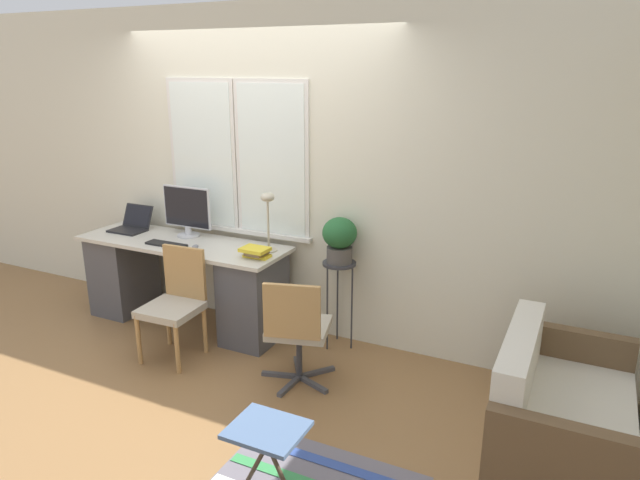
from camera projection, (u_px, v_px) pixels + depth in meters
name	position (u px, v px, depth m)	size (l,w,h in m)	color
ground_plane	(220.00, 350.00, 4.62)	(14.00, 14.00, 0.00)	olive
wall_back_with_window	(258.00, 172.00, 4.81)	(9.00, 0.12, 2.70)	beige
desk	(185.00, 280.00, 5.00)	(1.90, 0.60, 0.77)	beige
laptop	(131.00, 225.00, 5.22)	(0.31, 0.30, 0.21)	black
monitor	(187.00, 211.00, 4.98)	(0.48, 0.20, 0.44)	silver
keyboard	(166.00, 244.00, 4.79)	(0.37, 0.11, 0.02)	black
mouse	(195.00, 247.00, 4.69)	(0.04, 0.07, 0.04)	slate
desk_lamp	(268.00, 210.00, 4.55)	(0.14, 0.14, 0.48)	#BCB299
book_stack	(256.00, 252.00, 4.48)	(0.22, 0.18, 0.08)	yellow
desk_chair_wooden	(175.00, 301.00, 4.43)	(0.43, 0.44, 0.86)	#B2844C
office_chair_swivel	(297.00, 329.00, 4.02)	(0.56, 0.54, 0.83)	#47474C
couch_loveseat	(557.00, 420.00, 3.26)	(0.71, 1.19, 0.77)	white
plant_stand	(339.00, 273.00, 4.52)	(0.27, 0.27, 0.73)	#333338
potted_plant	(340.00, 238.00, 4.43)	(0.27, 0.27, 0.36)	#514C47
folding_stool	(267.00, 436.00, 2.91)	(0.38, 0.32, 0.45)	slate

